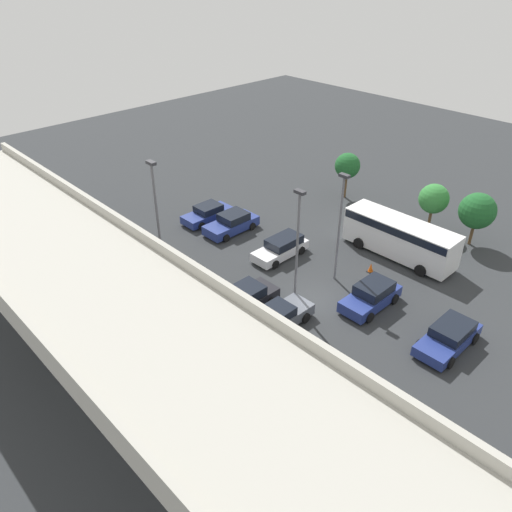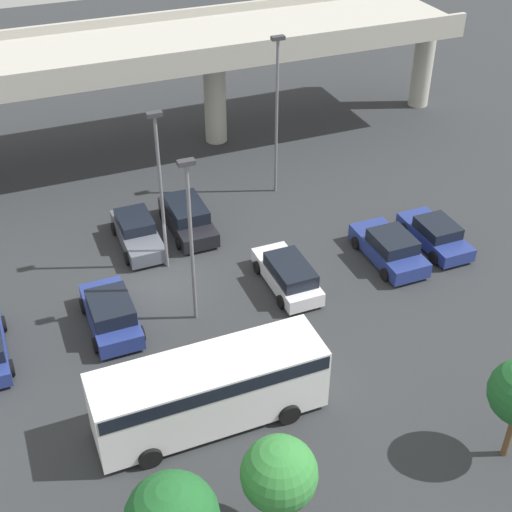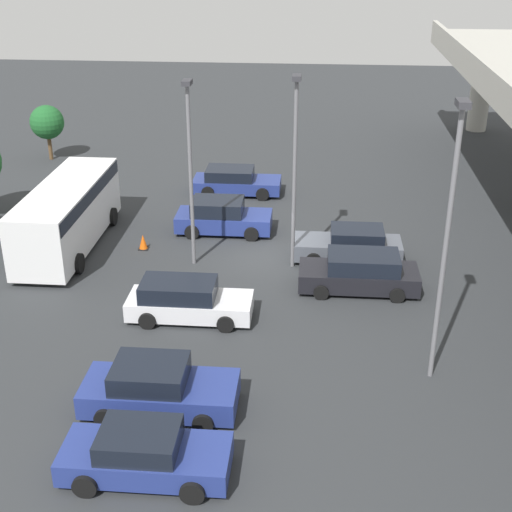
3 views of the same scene
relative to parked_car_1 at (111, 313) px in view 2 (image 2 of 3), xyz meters
name	(u,v)px [view 2 (image 2 of 3)]	position (x,y,z in m)	size (l,w,h in m)	color
ground_plane	(160,284)	(2.78, 2.18, -0.76)	(99.01, 99.01, 0.00)	#2D3033
highway_overpass	(86,65)	(2.78, 15.83, 5.37)	(47.60, 7.63, 7.54)	#ADAAA0
parked_car_1	(111,313)	(0.00, 0.00, 0.00)	(2.18, 4.52, 1.62)	navy
parked_car_2	(137,232)	(2.69, 5.95, -0.06)	(2.06, 4.68, 1.49)	#515660
parked_car_3	(187,217)	(5.49, 6.27, -0.02)	(2.18, 4.76, 1.56)	black
parked_car_4	(288,274)	(8.36, -0.26, -0.04)	(2.03, 4.62, 1.50)	silver
parked_car_5	(389,248)	(13.92, -0.16, -0.04)	(2.25, 4.66, 1.56)	navy
parked_car_6	(435,234)	(16.77, 0.08, -0.10)	(2.09, 4.48, 1.42)	navy
shuttle_bus	(209,387)	(2.27, -6.71, 0.96)	(8.68, 2.76, 2.90)	white
lamp_post_near_aisle	(160,181)	(3.54, 3.50, 4.01)	(0.70, 0.35, 8.16)	slate
lamp_post_mid_lot	(190,231)	(3.61, -0.78, 3.88)	(0.70, 0.35, 7.91)	slate
lamp_post_by_overpass	(277,106)	(11.43, 8.31, 4.45)	(0.70, 0.35, 9.02)	slate
tree_front_right	(279,474)	(2.71, -12.02, 2.10)	(2.41, 2.41, 4.09)	brown
traffic_cone	(185,356)	(2.32, -3.32, -0.44)	(0.44, 0.44, 0.70)	black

